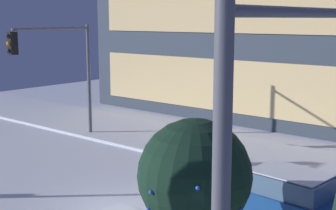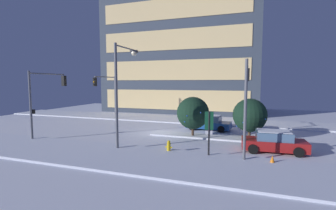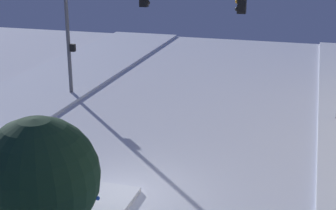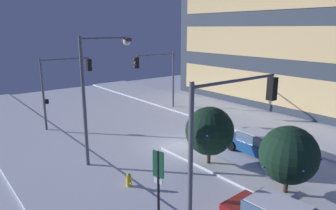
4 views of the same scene
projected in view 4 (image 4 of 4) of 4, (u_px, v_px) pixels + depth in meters
The scene contains 13 objects.
ground at pixel (181, 146), 21.97m from camera, with size 52.00×52.00×0.00m, color silver.
curb_strip_near at pixel (67, 178), 17.08m from camera, with size 52.00×5.20×0.14m, color silver.
curb_strip_far at pixel (253, 124), 26.83m from camera, with size 52.00×5.20×0.14m, color silver.
median_strip at pixel (219, 167), 18.48m from camera, with size 9.00×1.80×0.14m, color silver.
car_far at pixel (258, 144), 20.32m from camera, with size 4.61×2.37×1.49m.
traffic_light_corner_near_left at pixel (63, 80), 25.10m from camera, with size 0.32×4.28×5.80m.
traffic_light_corner_far_left at pixel (158, 70), 30.30m from camera, with size 0.32×4.69×5.71m.
traffic_light_corner_near_right at pixel (229, 123), 12.25m from camera, with size 0.32×5.08×6.24m.
street_lamp_arched at pixel (98, 82), 17.99m from camera, with size 0.56×3.24×7.58m.
fire_hydrant at pixel (129, 181), 16.01m from camera, with size 0.48×0.26×0.85m.
parking_info_sign at pixel (158, 175), 13.41m from camera, with size 0.54×0.22×2.98m.
decorated_tree_median at pixel (289, 155), 15.04m from camera, with size 2.82×2.82×3.50m.
decorated_tree_left_of_median at pixel (210, 131), 18.37m from camera, with size 2.86×2.91×3.58m.
Camera 4 is at (15.71, -13.45, 8.00)m, focal length 33.67 mm.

